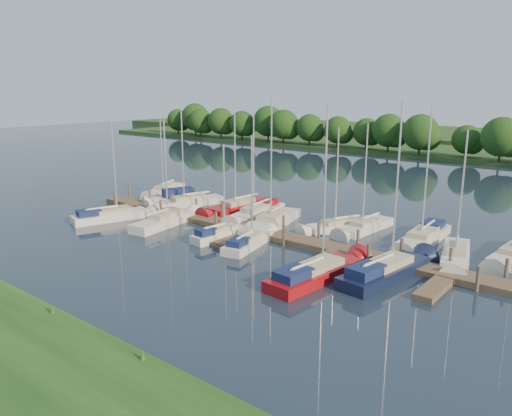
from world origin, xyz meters
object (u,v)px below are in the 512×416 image
Objects in this scene: dock at (253,233)px; sailboat_s_2 at (221,235)px; sailboat_n_0 at (164,191)px; sailboat_n_5 at (272,223)px; motorboat at (176,199)px.

dock is 5.00× the size of sailboat_s_2.
sailboat_n_5 is (18.41, -3.57, 0.01)m from sailboat_n_0.
motorboat is (4.68, -2.44, 0.11)m from sailboat_n_0.
sailboat_n_5 is at bearing -159.69° from motorboat.
sailboat_s_2 is at bearing 177.24° from motorboat.
sailboat_n_0 is 1.41× the size of motorboat.
sailboat_n_5 is (-0.39, 3.23, 0.08)m from dock.
motorboat is at bearing -18.48° from sailboat_n_5.
sailboat_s_2 is at bearing 65.99° from sailboat_n_5.
sailboat_n_0 reaches higher than dock.
sailboat_s_2 is at bearing 133.26° from sailboat_n_0.
sailboat_n_0 is 5.28m from motorboat.
motorboat is at bearing 162.88° from dock.
dock is at bearing 141.10° from sailboat_n_0.
sailboat_s_2 is (-1.40, -2.34, 0.13)m from dock.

